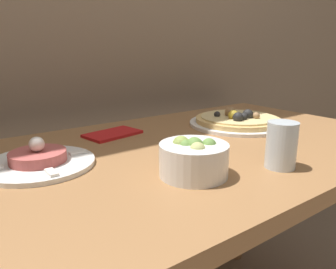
% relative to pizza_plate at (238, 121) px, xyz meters
% --- Properties ---
extents(dining_table, '(1.31, 0.70, 0.72)m').
position_rel_pizza_plate_xyz_m(dining_table, '(-0.31, -0.08, -0.12)').
color(dining_table, olive).
rests_on(dining_table, ground_plane).
extents(pizza_plate, '(0.31, 0.31, 0.06)m').
position_rel_pizza_plate_xyz_m(pizza_plate, '(0.00, 0.00, 0.00)').
color(pizza_plate, white).
rests_on(pizza_plate, dining_table).
extents(tartare_plate, '(0.23, 0.23, 0.06)m').
position_rel_pizza_plate_xyz_m(tartare_plate, '(-0.61, -0.00, -0.00)').
color(tartare_plate, white).
rests_on(tartare_plate, dining_table).
extents(small_bowl, '(0.13, 0.13, 0.08)m').
position_rel_pizza_plate_xyz_m(small_bowl, '(-0.39, -0.23, 0.02)').
color(small_bowl, white).
rests_on(small_bowl, dining_table).
extents(drinking_glass, '(0.06, 0.06, 0.10)m').
position_rel_pizza_plate_xyz_m(drinking_glass, '(-0.21, -0.31, 0.03)').
color(drinking_glass, silver).
rests_on(drinking_glass, dining_table).
extents(napkin, '(0.17, 0.12, 0.01)m').
position_rel_pizza_plate_xyz_m(napkin, '(-0.38, 0.13, -0.01)').
color(napkin, red).
rests_on(napkin, dining_table).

